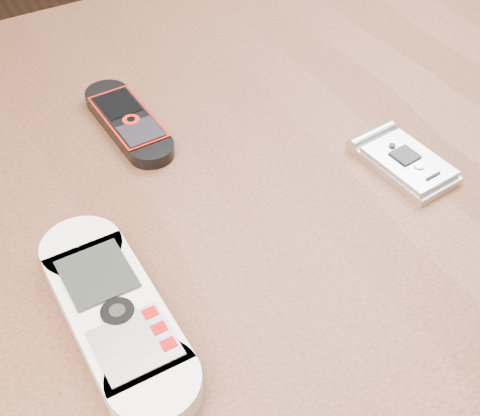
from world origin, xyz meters
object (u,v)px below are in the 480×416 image
at_px(nokia_black_red, 128,121).
at_px(motorola_razr, 406,163).
at_px(nokia_white, 115,313).
at_px(table, 235,302).

bearing_deg(nokia_black_red, motorola_razr, -45.37).
bearing_deg(nokia_white, nokia_black_red, 64.78).
relative_size(table, nokia_white, 6.53).
relative_size(nokia_black_red, motorola_razr, 1.43).
bearing_deg(table, nokia_black_red, 100.28).
height_order(table, nokia_black_red, nokia_black_red).
bearing_deg(table, motorola_razr, -6.66).
distance_m(nokia_white, motorola_razr, 0.27).
bearing_deg(motorola_razr, table, 167.54).
bearing_deg(nokia_white, motorola_razr, 5.33).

